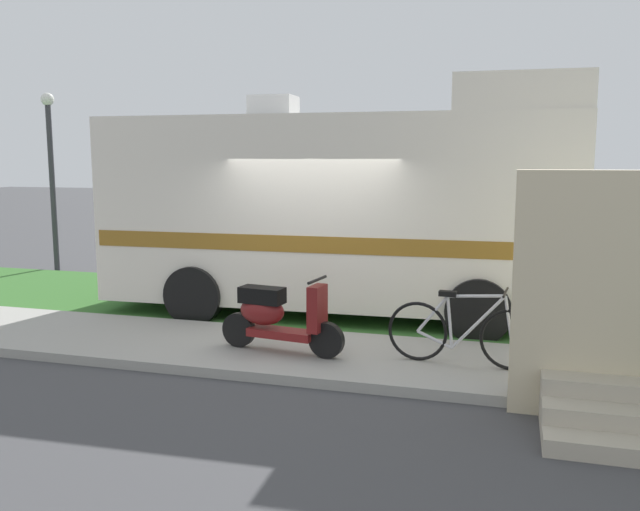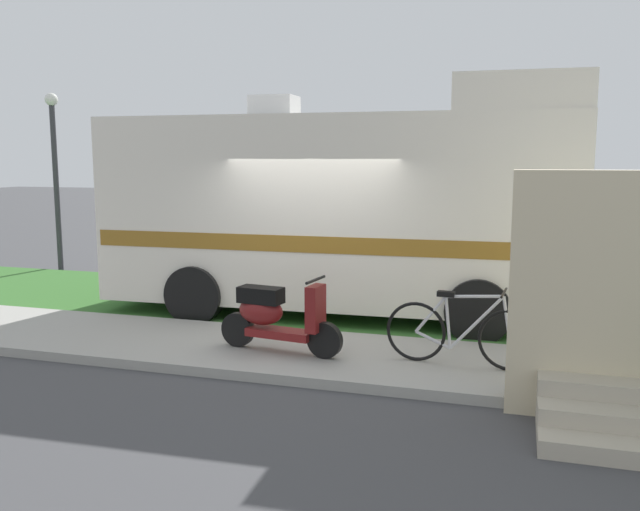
{
  "view_description": "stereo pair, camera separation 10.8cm",
  "coord_description": "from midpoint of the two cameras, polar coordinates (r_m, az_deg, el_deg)",
  "views": [
    {
      "loc": [
        2.7,
        -8.88,
        2.51
      ],
      "look_at": [
        0.05,
        0.3,
        1.1
      ],
      "focal_mm": 37.15,
      "sensor_mm": 36.0,
      "label": 1
    },
    {
      "loc": [
        2.81,
        -8.85,
        2.51
      ],
      "look_at": [
        0.05,
        0.3,
        1.1
      ],
      "focal_mm": 37.15,
      "sensor_mm": 36.0,
      "label": 2
    }
  ],
  "objects": [
    {
      "name": "pickup_truck_near",
      "position": [
        15.44,
        6.79,
        2.62
      ],
      "size": [
        5.49,
        2.14,
        1.83
      ],
      "color": "#1E2328",
      "rests_on": "ground"
    },
    {
      "name": "sidewalk",
      "position": [
        8.5,
        -3.52,
        -8.37
      ],
      "size": [
        24.0,
        2.0,
        0.12
      ],
      "color": "#9E9B93",
      "rests_on": "ground"
    },
    {
      "name": "motorhome_rv",
      "position": [
        10.54,
        1.91,
        4.15
      ],
      "size": [
        7.27,
        2.89,
        3.63
      ],
      "color": "silver",
      "rests_on": "ground"
    },
    {
      "name": "scooter",
      "position": [
        8.24,
        -4.13,
        -5.19
      ],
      "size": [
        1.65,
        0.54,
        0.97
      ],
      "color": "black",
      "rests_on": "ground"
    },
    {
      "name": "ground_plane",
      "position": [
        9.61,
        -1.09,
        -6.74
      ],
      "size": [
        80.0,
        80.0,
        0.0
      ],
      "primitive_type": "plane",
      "color": "#424244"
    },
    {
      "name": "street_lamp_post",
      "position": [
        15.88,
        -22.33,
        7.38
      ],
      "size": [
        0.28,
        0.28,
        3.92
      ],
      "color": "#333338",
      "rests_on": "ground"
    },
    {
      "name": "porch_steps",
      "position": [
        6.82,
        24.13,
        -5.42
      ],
      "size": [
        2.0,
        1.26,
        2.4
      ],
      "color": "#B2A893",
      "rests_on": "ground"
    },
    {
      "name": "grass_strip",
      "position": [
        11.0,
        1.23,
        -4.58
      ],
      "size": [
        24.0,
        3.4,
        0.08
      ],
      "color": "#336628",
      "rests_on": "ground"
    },
    {
      "name": "bottle_spare",
      "position": [
        8.0,
        21.3,
        -8.82
      ],
      "size": [
        0.07,
        0.07,
        0.24
      ],
      "color": "#19722D",
      "rests_on": "ground"
    },
    {
      "name": "bicycle",
      "position": [
        7.86,
        11.87,
        -6.49
      ],
      "size": [
        1.79,
        0.52,
        0.91
      ],
      "color": "black",
      "rests_on": "ground"
    }
  ]
}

